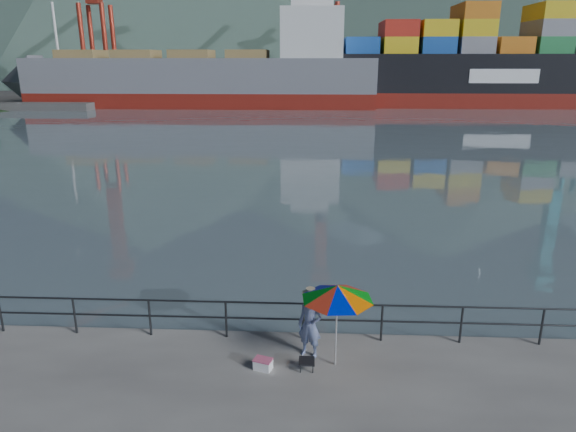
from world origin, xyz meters
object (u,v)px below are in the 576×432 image
object	(u,v)px
beach_umbrella	(337,292)
container_ship	(504,66)
bulk_carrier	(215,78)
fisherman	(310,325)
cooler_bag	(263,365)

from	to	relation	value
beach_umbrella	container_ship	xyz separation A→B (m)	(28.79, 73.47, 3.91)
bulk_carrier	container_ship	bearing A→B (deg)	4.74
fisherman	cooler_bag	world-z (taller)	fisherman
cooler_bag	container_ship	world-z (taller)	container_ship
fisherman	beach_umbrella	distance (m)	1.28
beach_umbrella	bulk_carrier	xyz separation A→B (m)	(-15.68, 69.78, 2.23)
beach_umbrella	bulk_carrier	world-z (taller)	bulk_carrier
fisherman	cooler_bag	bearing A→B (deg)	-126.67
fisherman	cooler_bag	xyz separation A→B (m)	(-1.08, -0.65, -0.70)
fisherman	bulk_carrier	distance (m)	71.09
beach_umbrella	container_ship	bearing A→B (deg)	68.60
beach_umbrella	container_ship	distance (m)	79.00
fisherman	beach_umbrella	world-z (taller)	beach_umbrella
beach_umbrella	fisherman	bearing A→B (deg)	147.73
container_ship	bulk_carrier	bearing A→B (deg)	-175.26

